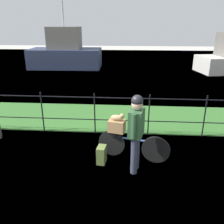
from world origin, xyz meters
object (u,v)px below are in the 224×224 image
object	(u,v)px
terrier_dog	(118,117)
backpack_on_paving	(102,155)
bicycle_main	(132,145)
moored_boat_near	(65,53)
cyclist_person	(136,128)
wooden_crate	(117,126)

from	to	relation	value
terrier_dog	backpack_on_paving	bearing A→B (deg)	-137.27
bicycle_main	moored_boat_near	xyz separation A→B (m)	(-4.60, 11.79, 0.66)
cyclist_person	moored_boat_near	xyz separation A→B (m)	(-4.65, 12.27, -0.00)
backpack_on_paving	moored_boat_near	size ratio (longest dim) A/B	0.08
wooden_crate	terrier_dog	xyz separation A→B (m)	(0.02, -0.01, 0.21)
bicycle_main	wooden_crate	distance (m)	0.58
terrier_dog	cyclist_person	distance (m)	0.69
bicycle_main	terrier_dog	world-z (taller)	terrier_dog
wooden_crate	terrier_dog	world-z (taller)	terrier_dog
wooden_crate	backpack_on_paving	distance (m)	0.73
terrier_dog	backpack_on_paving	world-z (taller)	terrier_dog
backpack_on_paving	moored_boat_near	world-z (taller)	moored_boat_near
bicycle_main	backpack_on_paving	distance (m)	0.73
backpack_on_paving	moored_boat_near	xyz separation A→B (m)	(-3.91, 12.02, 0.80)
bicycle_main	cyclist_person	xyz separation A→B (m)	(0.06, -0.48, 0.67)
wooden_crate	moored_boat_near	bearing A→B (deg)	109.89
bicycle_main	moored_boat_near	size ratio (longest dim) A/B	0.33
terrier_dog	cyclist_person	world-z (taller)	cyclist_person
cyclist_person	moored_boat_near	distance (m)	13.12
terrier_dog	wooden_crate	bearing A→B (deg)	166.10
bicycle_main	cyclist_person	size ratio (longest dim) A/B	0.97
bicycle_main	terrier_dog	size ratio (longest dim) A/B	5.03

